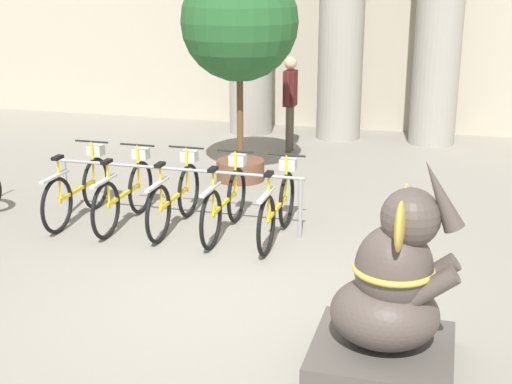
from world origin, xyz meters
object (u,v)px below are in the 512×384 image
bicycle_1 (125,193)px  elephant_statue (390,300)px  bicycle_4 (278,207)px  person_pedestrian (290,95)px  bicycle_0 (78,189)px  bicycle_2 (175,197)px  bicycle_3 (225,202)px  potted_tree (239,27)px

bicycle_1 → elephant_statue: (3.60, -2.62, 0.20)m
elephant_statue → bicycle_4: bearing=121.2°
elephant_statue → person_pedestrian: size_ratio=1.06×
bicycle_0 → elephant_statue: bearing=-31.7°
bicycle_2 → bicycle_3: bearing=-2.1°
bicycle_3 → potted_tree: 3.09m
person_pedestrian → potted_tree: 2.44m
potted_tree → bicycle_3: bearing=-77.5°
bicycle_3 → person_pedestrian: bearing=92.7°
bicycle_3 → bicycle_0: bearing=-179.9°
person_pedestrian → potted_tree: (-0.31, -2.03, 1.32)m
bicycle_1 → person_pedestrian: size_ratio=1.00×
bicycle_2 → elephant_statue: bearing=-42.3°
bicycle_1 → person_pedestrian: person_pedestrian is taller
bicycle_2 → bicycle_4: (1.34, -0.04, 0.00)m
bicycle_1 → bicycle_4: (2.01, 0.00, 0.00)m
bicycle_0 → potted_tree: (1.49, 2.36, 1.93)m
bicycle_2 → elephant_statue: (2.93, -2.67, 0.20)m
bicycle_2 → elephant_statue: elephant_statue is taller
elephant_statue → potted_tree: potted_tree is taller
potted_tree → person_pedestrian: bearing=81.2°
bicycle_1 → bicycle_2: same height
elephant_statue → bicycle_2: bearing=137.7°
bicycle_1 → bicycle_2: 0.67m
bicycle_4 → elephant_statue: size_ratio=0.95×
bicycle_3 → person_pedestrian: size_ratio=1.00×
bicycle_1 → bicycle_3: size_ratio=1.00×
bicycle_1 → person_pedestrian: 4.59m
person_pedestrian → bicycle_3: bearing=-87.3°
bicycle_2 → bicycle_1: bearing=-176.4°
elephant_statue → bicycle_0: bearing=148.3°
bicycle_1 → elephant_statue: size_ratio=0.95×
bicycle_2 → bicycle_4: same height
bicycle_2 → bicycle_4: bearing=-1.8°
elephant_statue → potted_tree: 5.97m
bicycle_0 → elephant_statue: (4.27, -2.64, 0.20)m
potted_tree → bicycle_4: bearing=-63.3°
bicycle_2 → potted_tree: size_ratio=0.52×
bicycle_1 → bicycle_3: same height
bicycle_0 → bicycle_4: same height
bicycle_1 → bicycle_2: size_ratio=1.00×
bicycle_3 → elephant_statue: 3.48m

